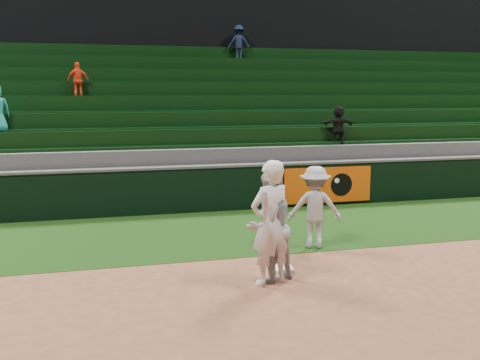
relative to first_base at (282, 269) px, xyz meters
name	(u,v)px	position (x,y,z in m)	size (l,w,h in m)	color
ground	(285,271)	(0.07, 0.03, -0.04)	(70.00, 70.00, 0.00)	brown
foul_grass	(243,230)	(0.07, 3.03, -0.04)	(36.00, 4.20, 0.01)	black
upper_deck	(166,32)	(0.07, 17.48, 5.96)	(40.00, 12.00, 12.00)	black
first_base	(282,269)	(0.00, 0.00, 0.00)	(0.37, 0.37, 0.08)	white
first_baseman	(270,223)	(-0.40, -0.55, 1.00)	(0.76, 0.50, 2.09)	white
baserunner	(269,227)	(-0.37, -0.37, 0.90)	(0.91, 0.71, 1.88)	#9B9EA5
base_coach	(315,207)	(1.13, 1.26, 0.81)	(1.09, 0.63, 1.69)	#A0A3AD
field_wall	(223,187)	(0.09, 5.23, 0.59)	(36.00, 0.45, 1.25)	black
stadium_seating	(198,137)	(0.07, 9.00, 1.66)	(36.00, 5.95, 5.64)	#3E3E41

